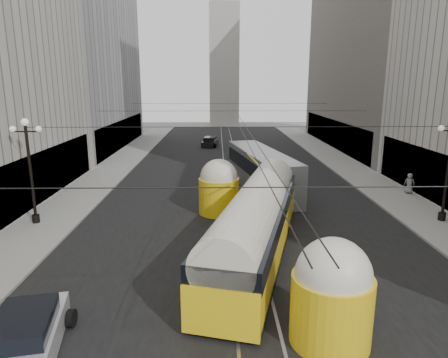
{
  "coord_description": "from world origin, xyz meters",
  "views": [
    {
      "loc": [
        -1.4,
        -5.45,
        8.48
      ],
      "look_at": [
        -1.09,
        13.81,
        3.86
      ],
      "focal_mm": 32.0,
      "sensor_mm": 36.0,
      "label": 1
    }
  ],
  "objects_px": {
    "city_bus": "(261,169)",
    "streetcar": "(256,222)",
    "sedan_silver": "(26,338)",
    "pedestrian_sidewalk_right": "(409,183)"
  },
  "relations": [
    {
      "from": "city_bus",
      "to": "streetcar",
      "type": "bearing_deg",
      "value": -97.14
    },
    {
      "from": "streetcar",
      "to": "sedan_silver",
      "type": "height_order",
      "value": "streetcar"
    },
    {
      "from": "city_bus",
      "to": "sedan_silver",
      "type": "distance_m",
      "value": 22.49
    },
    {
      "from": "streetcar",
      "to": "pedestrian_sidewalk_right",
      "type": "xyz_separation_m",
      "value": [
        12.94,
        11.01,
        -0.87
      ]
    },
    {
      "from": "streetcar",
      "to": "sedan_silver",
      "type": "distance_m",
      "value": 11.03
    },
    {
      "from": "sedan_silver",
      "to": "pedestrian_sidewalk_right",
      "type": "relative_size",
      "value": 3.06
    },
    {
      "from": "city_bus",
      "to": "sedan_silver",
      "type": "bearing_deg",
      "value": -115.31
    },
    {
      "from": "city_bus",
      "to": "sedan_silver",
      "type": "xyz_separation_m",
      "value": [
        -9.6,
        -20.31,
        -1.09
      ]
    },
    {
      "from": "city_bus",
      "to": "pedestrian_sidewalk_right",
      "type": "xyz_separation_m",
      "value": [
        11.34,
        -1.8,
        -0.8
      ]
    },
    {
      "from": "streetcar",
      "to": "sedan_silver",
      "type": "relative_size",
      "value": 3.37
    }
  ]
}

